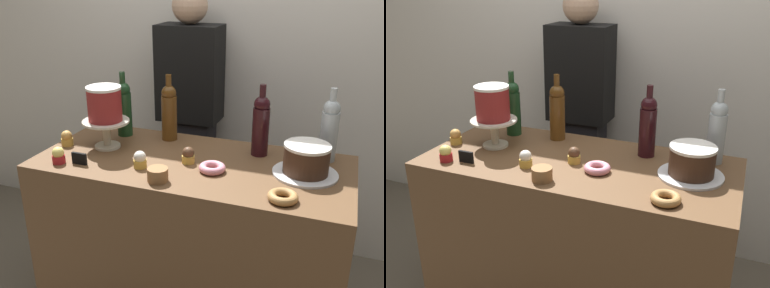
# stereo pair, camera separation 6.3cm
# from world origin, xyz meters

# --- Properties ---
(back_wall) EXTENTS (6.00, 0.05, 2.60)m
(back_wall) POSITION_xyz_m (0.00, 0.89, 1.30)
(back_wall) COLOR silver
(back_wall) RESTS_ON ground_plane
(display_counter) EXTENTS (1.38, 0.62, 0.89)m
(display_counter) POSITION_xyz_m (0.00, 0.00, 0.45)
(display_counter) COLOR brown
(display_counter) RESTS_ON ground_plane
(cake_stand_pedestal) EXTENTS (0.22, 0.22, 0.13)m
(cake_stand_pedestal) POSITION_xyz_m (-0.43, 0.01, 0.98)
(cake_stand_pedestal) COLOR beige
(cake_stand_pedestal) RESTS_ON display_counter
(white_layer_cake) EXTENTS (0.16, 0.16, 0.16)m
(white_layer_cake) POSITION_xyz_m (-0.43, 0.01, 1.10)
(white_layer_cake) COLOR maroon
(white_layer_cake) RESTS_ON cake_stand_pedestal
(silver_serving_platter) EXTENTS (0.27, 0.27, 0.01)m
(silver_serving_platter) POSITION_xyz_m (0.48, 0.03, 0.90)
(silver_serving_platter) COLOR white
(silver_serving_platter) RESTS_ON display_counter
(chocolate_round_cake) EXTENTS (0.19, 0.19, 0.12)m
(chocolate_round_cake) POSITION_xyz_m (0.48, 0.03, 0.96)
(chocolate_round_cake) COLOR #3D2619
(chocolate_round_cake) RESTS_ON silver_serving_platter
(wine_bottle_amber) EXTENTS (0.08, 0.08, 0.33)m
(wine_bottle_amber) POSITION_xyz_m (-0.20, 0.22, 1.03)
(wine_bottle_amber) COLOR #5B3814
(wine_bottle_amber) RESTS_ON display_counter
(wine_bottle_clear) EXTENTS (0.08, 0.08, 0.33)m
(wine_bottle_clear) POSITION_xyz_m (0.55, 0.22, 1.03)
(wine_bottle_clear) COLOR #B2BCC1
(wine_bottle_clear) RESTS_ON display_counter
(wine_bottle_dark_red) EXTENTS (0.08, 0.08, 0.33)m
(wine_bottle_dark_red) POSITION_xyz_m (0.26, 0.18, 1.03)
(wine_bottle_dark_red) COLOR black
(wine_bottle_dark_red) RESTS_ON display_counter
(wine_bottle_green) EXTENTS (0.08, 0.08, 0.33)m
(wine_bottle_green) POSITION_xyz_m (-0.44, 0.20, 1.03)
(wine_bottle_green) COLOR #193D1E
(wine_bottle_green) RESTS_ON display_counter
(cupcake_chocolate) EXTENTS (0.06, 0.06, 0.07)m
(cupcake_chocolate) POSITION_xyz_m (-0.01, -0.03, 0.93)
(cupcake_chocolate) COLOR gold
(cupcake_chocolate) RESTS_ON display_counter
(cupcake_caramel) EXTENTS (0.06, 0.06, 0.07)m
(cupcake_caramel) POSITION_xyz_m (-0.63, -0.03, 0.93)
(cupcake_caramel) COLOR gold
(cupcake_caramel) RESTS_ON display_counter
(cupcake_vanilla) EXTENTS (0.06, 0.06, 0.07)m
(cupcake_vanilla) POSITION_xyz_m (-0.18, -0.14, 0.93)
(cupcake_vanilla) COLOR gold
(cupcake_vanilla) RESTS_ON display_counter
(cupcake_lemon) EXTENTS (0.06, 0.06, 0.07)m
(cupcake_lemon) POSITION_xyz_m (-0.54, -0.22, 0.93)
(cupcake_lemon) COLOR red
(cupcake_lemon) RESTS_ON display_counter
(donut_pink) EXTENTS (0.11, 0.11, 0.03)m
(donut_pink) POSITION_xyz_m (0.12, -0.07, 0.91)
(donut_pink) COLOR pink
(donut_pink) RESTS_ON display_counter
(donut_maple) EXTENTS (0.11, 0.11, 0.03)m
(donut_maple) POSITION_xyz_m (0.43, -0.22, 0.91)
(donut_maple) COLOR #B27F47
(donut_maple) RESTS_ON display_counter
(cookie_stack) EXTENTS (0.08, 0.08, 0.05)m
(cookie_stack) POSITION_xyz_m (-0.06, -0.23, 0.92)
(cookie_stack) COLOR olive
(cookie_stack) RESTS_ON display_counter
(price_sign_chalkboard) EXTENTS (0.07, 0.01, 0.05)m
(price_sign_chalkboard) POSITION_xyz_m (-0.44, -0.20, 0.92)
(price_sign_chalkboard) COLOR black
(price_sign_chalkboard) RESTS_ON display_counter
(barista_figure) EXTENTS (0.36, 0.22, 1.60)m
(barista_figure) POSITION_xyz_m (-0.26, 0.67, 0.84)
(barista_figure) COLOR black
(barista_figure) RESTS_ON ground_plane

